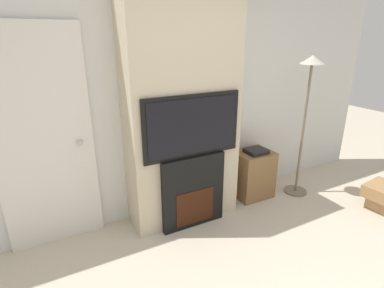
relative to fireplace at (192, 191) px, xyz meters
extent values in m
cube|color=silver|center=(0.00, 0.45, 0.95)|extent=(6.00, 0.06, 2.70)
cube|color=beige|center=(0.00, 0.21, 0.95)|extent=(1.19, 0.42, 2.70)
cube|color=black|center=(0.00, 0.00, 0.00)|extent=(0.71, 0.14, 0.81)
cube|color=#33160A|center=(0.00, -0.07, -0.16)|extent=(0.44, 0.01, 0.39)
cube|color=black|center=(0.00, 0.00, 0.72)|extent=(1.04, 0.06, 0.63)
cube|color=black|center=(0.00, -0.03, 0.72)|extent=(0.96, 0.01, 0.56)
cylinder|color=#726651|center=(1.55, -0.02, -0.39)|extent=(0.29, 0.29, 0.03)
cylinder|color=#726651|center=(1.55, -0.02, 0.44)|extent=(0.03, 0.03, 1.63)
cone|color=#B7B2A3|center=(1.55, -0.02, 1.30)|extent=(0.28, 0.28, 0.10)
cube|color=tan|center=(2.17, -0.80, -0.32)|extent=(0.34, 0.26, 0.16)
cube|color=brown|center=(0.97, 0.19, -0.10)|extent=(0.46, 0.39, 0.60)
cube|color=black|center=(0.97, 0.16, 0.23)|extent=(0.25, 0.22, 0.05)
cube|color=silver|center=(-1.32, 0.39, 0.64)|extent=(0.86, 0.04, 2.08)
sphere|color=silver|center=(-1.01, 0.35, 0.60)|extent=(0.06, 0.06, 0.06)
camera|label=1|loc=(-1.33, -2.50, 1.56)|focal=28.00mm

